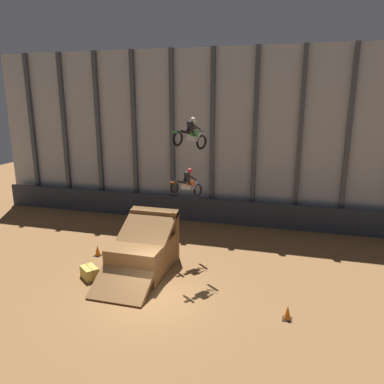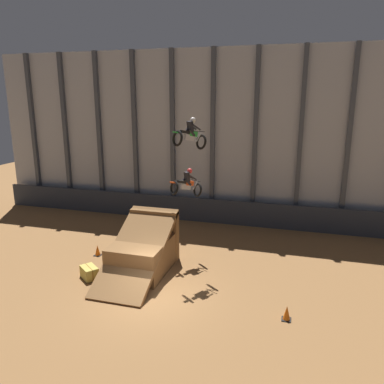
{
  "view_description": "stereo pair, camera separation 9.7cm",
  "coord_description": "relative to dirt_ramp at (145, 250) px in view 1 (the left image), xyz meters",
  "views": [
    {
      "loc": [
        5.39,
        -13.18,
        8.21
      ],
      "look_at": [
        0.2,
        5.26,
        3.33
      ],
      "focal_mm": 35.0,
      "sensor_mm": 36.0,
      "label": 1
    },
    {
      "loc": [
        5.49,
        -13.15,
        8.21
      ],
      "look_at": [
        0.2,
        5.26,
        3.33
      ],
      "focal_mm": 35.0,
      "sensor_mm": 36.0,
      "label": 2
    }
  ],
  "objects": [
    {
      "name": "dirt_ramp",
      "position": [
        0.0,
        0.0,
        0.0
      ],
      "size": [
        2.51,
        5.12,
        2.76
      ],
      "color": "brown",
      "rests_on": "ground_plane"
    },
    {
      "name": "hay_bale_trackside",
      "position": [
        -2.08,
        -1.68,
        -0.66
      ],
      "size": [
        1.08,
        1.03,
        0.57
      ],
      "rotation": [
        0.0,
        0.0,
        2.48
      ],
      "color": "#CCB751",
      "rests_on": "ground_plane"
    },
    {
      "name": "arena_back_wall",
      "position": [
        1.43,
        8.46,
        4.69
      ],
      "size": [
        32.0,
        0.4,
        11.25
      ],
      "color": "#A3A8B2",
      "rests_on": "ground_plane"
    },
    {
      "name": "traffic_cone_near_ramp",
      "position": [
        -3.03,
        0.71,
        -0.65
      ],
      "size": [
        0.36,
        0.36,
        0.58
      ],
      "color": "black",
      "rests_on": "ground_plane"
    },
    {
      "name": "ground_plane",
      "position": [
        1.43,
        -2.53,
        -0.94
      ],
      "size": [
        60.0,
        60.0,
        0.0
      ],
      "primitive_type": "plane",
      "color": "olive"
    },
    {
      "name": "rider_bike_right_air",
      "position": [
        2.0,
        1.13,
        5.54
      ],
      "size": [
        1.56,
        1.73,
        1.57
      ],
      "rotation": [
        -0.19,
        0.0,
        -0.64
      ],
      "color": "black"
    },
    {
      "name": "lower_barrier",
      "position": [
        1.43,
        7.68,
        -0.12
      ],
      "size": [
        31.36,
        0.2,
        1.63
      ],
      "color": "#2D333D",
      "rests_on": "ground_plane"
    },
    {
      "name": "traffic_cone_arena_edge",
      "position": [
        6.89,
        -2.62,
        -0.65
      ],
      "size": [
        0.36,
        0.36,
        0.58
      ],
      "color": "black",
      "rests_on": "ground_plane"
    },
    {
      "name": "rider_bike_left_air",
      "position": [
        1.55,
        2.0,
        2.96
      ],
      "size": [
        1.64,
        1.69,
        1.58
      ],
      "rotation": [
        -0.21,
        0.0,
        -0.75
      ],
      "color": "black"
    }
  ]
}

